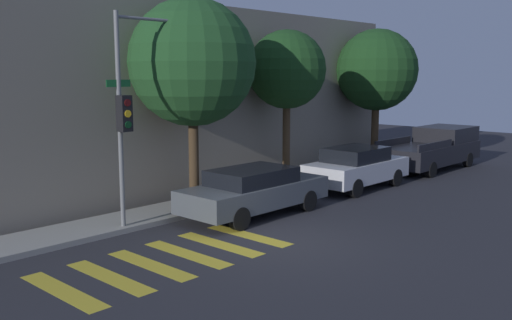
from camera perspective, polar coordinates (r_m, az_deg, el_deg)
ground_plane at (r=14.00m, az=1.93°, el=-8.10°), size 60.00×60.00×0.00m
sidewalk at (r=16.81m, az=-8.56°, el=-5.08°), size 26.00×1.68×0.14m
building_row at (r=19.85m, az=-16.46°, el=5.70°), size 26.00×6.00×6.26m
crosswalk at (r=12.82m, az=-8.67°, el=-9.78°), size 5.49×2.60×0.00m
traffic_light_pole at (r=14.85m, az=-12.08°, el=6.64°), size 2.26×0.56×5.56m
sedan_near_corner at (r=16.26m, az=-0.19°, el=-3.05°), size 4.65×1.82×1.38m
sedan_middle at (r=20.37m, az=10.02°, el=-0.69°), size 4.21×1.83×1.47m
pickup_truck at (r=25.51m, az=17.31°, el=1.13°), size 5.66×2.14×1.71m
tree_near_corner at (r=16.94m, az=-6.40°, el=9.65°), size 3.74×3.74×6.23m
tree_midblock at (r=20.03m, az=3.11°, el=8.96°), size 2.73×2.73×5.54m
tree_far_end at (r=24.86m, az=11.98°, el=8.77°), size 3.43×3.43×5.89m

